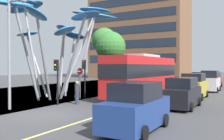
% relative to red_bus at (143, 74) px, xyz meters
% --- Properties ---
extents(ground, '(120.00, 240.00, 0.10)m').
position_rel_red_bus_xyz_m(ground, '(-2.52, -10.07, -2.16)').
color(ground, '#424244').
extents(red_bus, '(3.03, 10.67, 3.87)m').
position_rel_red_bus_xyz_m(red_bus, '(0.00, 0.00, 0.00)').
color(red_bus, red).
rests_on(red_bus, ground).
extents(leaf_sculpture, '(11.24, 12.53, 9.03)m').
position_rel_red_bus_xyz_m(leaf_sculpture, '(-6.64, -3.87, 4.39)').
color(leaf_sculpture, '#9EA0A5').
rests_on(leaf_sculpture, ground).
extents(traffic_light_kerb_near, '(0.28, 0.42, 3.29)m').
position_rel_red_bus_xyz_m(traffic_light_kerb_near, '(-3.76, -7.11, 0.28)').
color(traffic_light_kerb_near, black).
rests_on(traffic_light_kerb_near, ground).
extents(traffic_light_kerb_far, '(0.28, 0.42, 3.39)m').
position_rel_red_bus_xyz_m(traffic_light_kerb_far, '(-4.27, -3.00, 0.35)').
color(traffic_light_kerb_far, black).
rests_on(traffic_light_kerb_far, ground).
extents(traffic_light_island_mid, '(0.28, 0.42, 3.38)m').
position_rel_red_bus_xyz_m(traffic_light_island_mid, '(-3.91, 2.14, 0.35)').
color(traffic_light_island_mid, black).
rests_on(traffic_light_island_mid, ground).
extents(car_parked_near, '(1.97, 4.19, 2.12)m').
position_rel_red_bus_xyz_m(car_parked_near, '(4.13, -10.90, -1.12)').
color(car_parked_near, navy).
rests_on(car_parked_near, ground).
extents(car_parked_mid, '(1.97, 4.42, 2.05)m').
position_rel_red_bus_xyz_m(car_parked_mid, '(4.39, -3.75, -1.15)').
color(car_parked_mid, black).
rests_on(car_parked_mid, ground).
extents(car_parked_far, '(1.99, 4.41, 2.21)m').
position_rel_red_bus_xyz_m(car_parked_far, '(4.05, 1.89, -1.07)').
color(car_parked_far, gold).
rests_on(car_parked_far, ground).
extents(car_side_street, '(2.01, 3.89, 2.35)m').
position_rel_red_bus_xyz_m(car_side_street, '(4.39, 9.15, -1.02)').
color(car_side_street, silver).
rests_on(car_side_street, ground).
extents(car_far_side, '(1.93, 4.55, 2.14)m').
position_rel_red_bus_xyz_m(car_far_side, '(3.96, 15.39, -1.10)').
color(car_far_side, maroon).
rests_on(car_far_side, ground).
extents(street_lamp, '(1.66, 0.44, 7.21)m').
position_rel_red_bus_xyz_m(street_lamp, '(-4.89, -9.93, 2.52)').
color(street_lamp, gray).
rests_on(street_lamp, ground).
extents(tree_pavement_near, '(4.79, 4.73, 7.94)m').
position_rel_red_bus_xyz_m(tree_pavement_near, '(-7.91, 7.46, 3.59)').
color(tree_pavement_near, brown).
rests_on(tree_pavement_near, ground).
extents(pedestrian, '(0.34, 0.34, 1.71)m').
position_rel_red_bus_xyz_m(pedestrian, '(-2.81, -5.96, -1.25)').
color(pedestrian, '#2D3342').
rests_on(pedestrian, ground).
extents(no_entry_sign, '(0.60, 0.12, 2.67)m').
position_rel_red_bus_xyz_m(no_entry_sign, '(-4.76, -2.97, -0.34)').
color(no_entry_sign, gray).
rests_on(no_entry_sign, ground).
extents(backdrop_building, '(22.52, 11.90, 25.67)m').
position_rel_red_bus_xyz_m(backdrop_building, '(-15.52, 35.86, 10.73)').
color(backdrop_building, brown).
rests_on(backdrop_building, ground).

